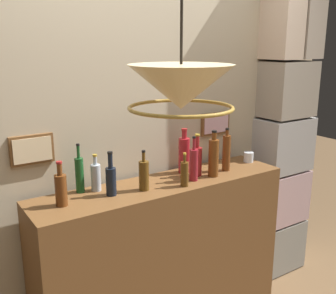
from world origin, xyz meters
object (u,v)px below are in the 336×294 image
(liquor_bottle_brandy, at_px, (111,179))
(liquor_bottle_amaro, at_px, (226,152))
(liquor_bottle_rye, at_px, (184,154))
(liquor_bottle_vodka, at_px, (96,177))
(liquor_bottle_whiskey, at_px, (80,174))
(liquor_bottle_bourbon, at_px, (185,174))
(liquor_bottle_scotch, at_px, (214,157))
(liquor_bottle_tequila, at_px, (61,189))
(glass_tumbler_rocks, at_px, (249,157))
(liquor_bottle_gin, at_px, (194,164))
(liquor_bottle_vermouth, at_px, (197,160))
(pendant_lamp, at_px, (181,89))
(liquor_bottle_port, at_px, (144,175))

(liquor_bottle_brandy, distance_m, liquor_bottle_amaro, 0.88)
(liquor_bottle_rye, bearing_deg, liquor_bottle_amaro, -24.80)
(liquor_bottle_vodka, bearing_deg, liquor_bottle_whiskey, 163.48)
(liquor_bottle_bourbon, height_order, liquor_bottle_scotch, liquor_bottle_scotch)
(liquor_bottle_brandy, distance_m, liquor_bottle_scotch, 0.73)
(liquor_bottle_brandy, xyz_separation_m, liquor_bottle_amaro, (0.88, -0.02, 0.03))
(liquor_bottle_whiskey, bearing_deg, liquor_bottle_amaro, -9.20)
(liquor_bottle_tequila, distance_m, liquor_bottle_scotch, 1.02)
(liquor_bottle_brandy, distance_m, liquor_bottle_vodka, 0.13)
(liquor_bottle_tequila, relative_size, liquor_bottle_whiskey, 0.85)
(liquor_bottle_whiskey, height_order, liquor_bottle_amaro, liquor_bottle_amaro)
(liquor_bottle_tequila, distance_m, liquor_bottle_vodka, 0.28)
(glass_tumbler_rocks, bearing_deg, liquor_bottle_tequila, -178.59)
(liquor_bottle_whiskey, bearing_deg, liquor_bottle_gin, -16.54)
(liquor_bottle_vermouth, relative_size, liquor_bottle_rye, 0.93)
(liquor_bottle_tequila, bearing_deg, pendant_lamp, -64.81)
(pendant_lamp, bearing_deg, liquor_bottle_gin, 48.51)
(liquor_bottle_whiskey, xyz_separation_m, liquor_bottle_rye, (0.74, -0.04, 0.02))
(liquor_bottle_gin, bearing_deg, liquor_bottle_bourbon, -153.92)
(liquor_bottle_gin, xyz_separation_m, liquor_bottle_port, (-0.36, 0.03, -0.01))
(liquor_bottle_vermouth, distance_m, liquor_bottle_whiskey, 0.79)
(liquor_bottle_port, xyz_separation_m, liquor_bottle_rye, (0.40, 0.14, 0.03))
(liquor_bottle_amaro, distance_m, liquor_bottle_rye, 0.30)
(liquor_bottle_bourbon, bearing_deg, liquor_bottle_tequila, 170.53)
(liquor_bottle_tequila, relative_size, liquor_bottle_port, 1.01)
(liquor_bottle_bourbon, height_order, liquor_bottle_amaro, liquor_bottle_amaro)
(liquor_bottle_brandy, xyz_separation_m, liquor_bottle_vodka, (-0.04, 0.12, -0.01))
(liquor_bottle_whiskey, relative_size, glass_tumbler_rocks, 4.01)
(liquor_bottle_vermouth, distance_m, glass_tumbler_rocks, 0.53)
(liquor_bottle_amaro, bearing_deg, liquor_bottle_bourbon, -167.16)
(liquor_bottle_whiskey, xyz_separation_m, liquor_bottle_vodka, (0.09, -0.03, -0.03))
(liquor_bottle_bourbon, distance_m, liquor_bottle_vermouth, 0.23)
(liquor_bottle_amaro, bearing_deg, liquor_bottle_brandy, 178.87)
(liquor_bottle_brandy, bearing_deg, liquor_bottle_port, -9.49)
(liquor_bottle_vodka, height_order, glass_tumbler_rocks, liquor_bottle_vodka)
(liquor_bottle_gin, distance_m, liquor_bottle_vodka, 0.63)
(liquor_bottle_brandy, relative_size, glass_tumbler_rocks, 3.55)
(liquor_bottle_vodka, height_order, liquor_bottle_amaro, liquor_bottle_amaro)
(liquor_bottle_rye, xyz_separation_m, pendant_lamp, (-0.58, -0.78, 0.56))
(liquor_bottle_vermouth, distance_m, liquor_bottle_rye, 0.11)
(liquor_bottle_gin, distance_m, liquor_bottle_rye, 0.18)
(liquor_bottle_port, relative_size, pendant_lamp, 0.40)
(liquor_bottle_bourbon, xyz_separation_m, liquor_bottle_whiskey, (-0.58, 0.26, 0.03))
(liquor_bottle_amaro, bearing_deg, liquor_bottle_gin, -172.34)
(liquor_bottle_vodka, bearing_deg, liquor_bottle_brandy, -70.09)
(liquor_bottle_port, relative_size, liquor_bottle_amaro, 0.83)
(pendant_lamp, bearing_deg, liquor_bottle_vodka, 94.72)
(liquor_bottle_bourbon, height_order, liquor_bottle_whiskey, liquor_bottle_whiskey)
(liquor_bottle_brandy, bearing_deg, liquor_bottle_gin, -6.09)
(liquor_bottle_vodka, xyz_separation_m, glass_tumbler_rocks, (1.20, -0.07, -0.05))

